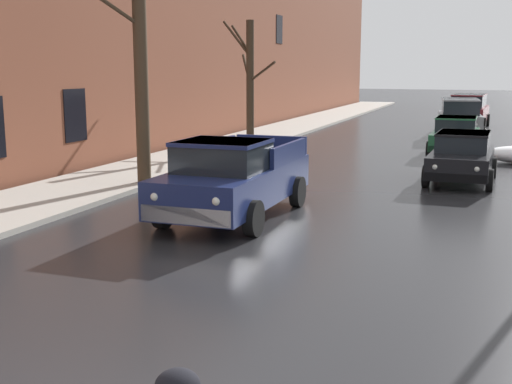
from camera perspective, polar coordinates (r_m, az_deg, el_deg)
name	(u,v)px	position (r m, az deg, el deg)	size (l,w,h in m)	color
left_sidewalk_slab	(193,156)	(24.30, -5.46, 3.11)	(3.11, 80.00, 0.13)	#A8A399
brick_townhouse_facade	(139,10)	(25.13, -10.08, 15.18)	(0.63, 80.00, 10.57)	brown
bare_tree_second_along_sidewalk	(138,52)	(18.23, -10.12, 11.77)	(1.19, 2.06, 7.11)	#423323
bare_tree_mid_block	(249,82)	(25.99, -0.57, 9.45)	(2.63, 2.46, 5.06)	#382B1E
pickup_truck_darkblue_approaching_near_lane	(233,178)	(14.36, -1.99, 1.22)	(2.21, 5.07, 1.76)	navy
sedan_black_parked_kerbside_close	(462,156)	(19.87, 17.34, 2.99)	(1.92, 4.05, 1.42)	black
sedan_green_parked_kerbside_mid	(456,135)	(26.07, 16.81, 4.74)	(1.86, 4.03, 1.42)	#1E5633
suv_grey_parked_far_down_block	(460,117)	(32.30, 17.13, 6.20)	(2.35, 4.53, 1.82)	slate
suv_maroon_queued_behind_truck	(469,109)	(38.17, 17.84, 6.78)	(2.24, 4.78, 1.82)	maroon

